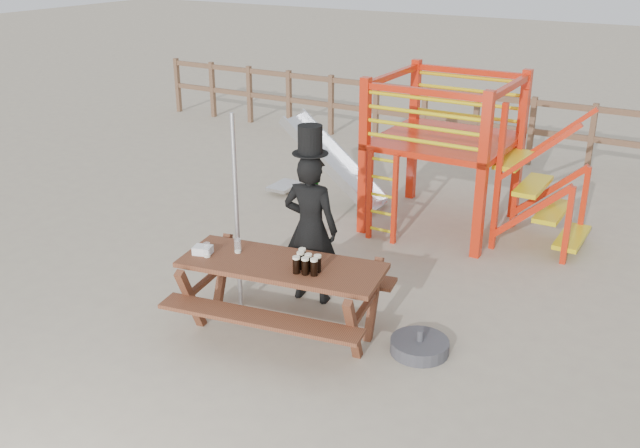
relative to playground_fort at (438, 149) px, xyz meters
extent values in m
plane|color=tan|center=(-0.12, -3.58, -1.07)|extent=(60.00, 60.00, 0.00)
cube|color=brown|center=(-0.12, 3.42, 0.03)|extent=(15.00, 0.06, 0.10)
cube|color=brown|center=(-0.12, 3.42, -0.47)|extent=(15.00, 0.06, 0.10)
cube|color=brown|center=(-7.62, 3.42, -0.47)|extent=(0.09, 0.09, 1.20)
cube|color=brown|center=(-6.62, 3.42, -0.47)|extent=(0.09, 0.09, 1.20)
cube|color=brown|center=(-5.62, 3.42, -0.47)|extent=(0.09, 0.09, 1.20)
cube|color=brown|center=(-4.62, 3.42, -0.47)|extent=(0.09, 0.09, 1.20)
cube|color=brown|center=(-3.62, 3.42, -0.47)|extent=(0.09, 0.09, 1.20)
cube|color=brown|center=(-2.62, 3.42, -0.47)|extent=(0.09, 0.09, 1.20)
cube|color=brown|center=(-1.62, 3.42, -0.47)|extent=(0.09, 0.09, 1.20)
cube|color=brown|center=(-0.62, 3.42, -0.47)|extent=(0.09, 0.09, 1.20)
cube|color=brown|center=(0.38, 3.42, -0.47)|extent=(0.09, 0.09, 1.20)
cube|color=brown|center=(1.38, 3.42, -0.47)|extent=(0.09, 0.09, 1.20)
cube|color=red|center=(-0.72, -0.78, -0.02)|extent=(0.12, 0.12, 2.10)
cube|color=red|center=(0.88, -0.78, -0.02)|extent=(0.12, 0.12, 2.10)
cube|color=red|center=(-0.72, 0.82, -0.02)|extent=(0.12, 0.12, 2.10)
cube|color=red|center=(0.88, 0.82, -0.02)|extent=(0.12, 0.12, 2.10)
cube|color=red|center=(0.08, 0.02, 0.13)|extent=(1.72, 1.72, 0.08)
cube|color=red|center=(0.08, -0.78, 0.93)|extent=(1.60, 0.08, 0.08)
cube|color=red|center=(0.08, 0.82, 0.93)|extent=(1.60, 0.08, 0.08)
cube|color=red|center=(-0.72, 0.02, 0.93)|extent=(0.08, 1.60, 0.08)
cube|color=red|center=(0.88, 0.02, 0.93)|extent=(0.08, 1.60, 0.08)
cylinder|color=yellow|center=(0.08, -0.78, 0.31)|extent=(1.50, 0.05, 0.05)
cylinder|color=yellow|center=(0.08, 0.82, 0.31)|extent=(1.50, 0.05, 0.05)
cylinder|color=yellow|center=(0.08, -0.78, 0.49)|extent=(1.50, 0.05, 0.05)
cylinder|color=yellow|center=(0.08, 0.82, 0.49)|extent=(1.50, 0.05, 0.05)
cylinder|color=yellow|center=(0.08, -0.78, 0.67)|extent=(1.50, 0.05, 0.05)
cylinder|color=yellow|center=(0.08, 0.82, 0.67)|extent=(1.50, 0.05, 0.05)
cylinder|color=yellow|center=(0.08, -0.78, 0.85)|extent=(1.50, 0.05, 0.05)
cylinder|color=yellow|center=(0.08, 0.82, 0.85)|extent=(1.50, 0.05, 0.05)
cube|color=red|center=(-0.55, -0.93, -0.47)|extent=(0.06, 0.06, 1.20)
cube|color=red|center=(-0.19, -0.93, -0.47)|extent=(0.06, 0.06, 1.20)
cylinder|color=yellow|center=(-0.37, -0.93, -0.92)|extent=(0.36, 0.04, 0.04)
cylinder|color=yellow|center=(-0.37, -0.93, -0.68)|extent=(0.36, 0.04, 0.04)
cylinder|color=yellow|center=(-0.37, -0.93, -0.44)|extent=(0.36, 0.04, 0.04)
cylinder|color=yellow|center=(-0.37, -0.93, -0.20)|extent=(0.36, 0.04, 0.04)
cylinder|color=yellow|center=(-0.37, -0.93, 0.04)|extent=(0.36, 0.04, 0.04)
cube|color=yellow|center=(1.03, 0.02, 0.01)|extent=(0.30, 0.90, 0.06)
cube|color=yellow|center=(1.31, 0.02, -0.29)|extent=(0.30, 0.90, 0.06)
cube|color=yellow|center=(1.59, 0.02, -0.59)|extent=(0.30, 0.90, 0.06)
cube|color=yellow|center=(1.87, 0.02, -0.89)|extent=(0.30, 0.90, 0.06)
cube|color=red|center=(1.43, -0.43, -0.47)|extent=(0.95, 0.08, 0.86)
cube|color=red|center=(1.43, 0.47, -0.47)|extent=(0.95, 0.08, 0.86)
cube|color=silver|center=(-1.62, 0.02, -0.45)|extent=(1.53, 0.55, 1.21)
cube|color=silver|center=(-1.62, -0.25, -0.41)|extent=(1.58, 0.04, 1.28)
cube|color=silver|center=(-1.62, 0.29, -0.41)|extent=(1.58, 0.04, 1.28)
cube|color=silver|center=(-2.52, 0.02, -0.97)|extent=(0.35, 0.55, 0.05)
cube|color=brown|center=(-0.20, -3.56, -0.32)|extent=(2.11, 1.09, 0.05)
cube|color=brown|center=(-0.10, -4.10, -0.62)|extent=(2.02, 0.62, 0.04)
cube|color=brown|center=(-0.29, -3.01, -0.62)|extent=(2.02, 0.62, 0.04)
cube|color=brown|center=(-1.04, -3.70, -0.71)|extent=(0.29, 1.20, 0.72)
cube|color=brown|center=(0.64, -3.41, -0.71)|extent=(0.29, 1.20, 0.72)
imported|color=black|center=(-0.33, -2.79, -0.24)|extent=(0.66, 0.48, 1.67)
cube|color=#0C8B18|center=(-0.35, -2.65, -0.04)|extent=(0.07, 0.03, 0.39)
cylinder|color=black|center=(-0.33, -2.79, 0.61)|extent=(0.38, 0.38, 0.01)
cylinder|color=black|center=(-0.33, -2.79, 0.76)|extent=(0.26, 0.26, 0.29)
cube|color=white|center=(-0.35, -2.66, 0.86)|extent=(0.13, 0.02, 0.03)
cylinder|color=#B2B2B7|center=(-0.89, -3.34, 0.00)|extent=(0.05, 0.05, 2.15)
cylinder|color=#3D3D43|center=(1.15, -3.20, -1.01)|extent=(0.57, 0.57, 0.13)
cylinder|color=#3D3D43|center=(1.15, -3.20, -0.89)|extent=(0.07, 0.07, 0.11)
cube|color=white|center=(-1.00, -3.78, -0.25)|extent=(0.21, 0.19, 0.08)
cylinder|color=black|center=(0.05, -3.67, -0.22)|extent=(0.07, 0.07, 0.15)
cylinder|color=#FAF0CD|center=(0.05, -3.67, -0.13)|extent=(0.07, 0.07, 0.02)
cylinder|color=black|center=(0.14, -3.65, -0.22)|extent=(0.07, 0.07, 0.15)
cylinder|color=#FAF0CD|center=(0.14, -3.65, -0.13)|extent=(0.07, 0.07, 0.02)
cylinder|color=black|center=(0.22, -3.63, -0.22)|extent=(0.07, 0.07, 0.15)
cylinder|color=#FAF0CD|center=(0.22, -3.63, -0.13)|extent=(0.07, 0.07, 0.02)
cylinder|color=black|center=(0.03, -3.56, -0.22)|extent=(0.07, 0.07, 0.15)
cylinder|color=#FAF0CD|center=(0.03, -3.56, -0.13)|extent=(0.07, 0.07, 0.02)
cylinder|color=black|center=(0.12, -3.57, -0.22)|extent=(0.07, 0.07, 0.15)
cylinder|color=#FAF0CD|center=(0.12, -3.57, -0.13)|extent=(0.07, 0.07, 0.02)
cylinder|color=black|center=(0.21, -3.54, -0.22)|extent=(0.07, 0.07, 0.15)
cylinder|color=#FAF0CD|center=(0.21, -3.54, -0.13)|extent=(0.07, 0.07, 0.02)
cylinder|color=black|center=(0.00, -3.49, -0.22)|extent=(0.07, 0.07, 0.15)
cylinder|color=#FAF0CD|center=(0.00, -3.49, -0.13)|extent=(0.07, 0.07, 0.02)
cylinder|color=silver|center=(-0.91, -3.81, -0.22)|extent=(0.07, 0.07, 0.15)
cylinder|color=#FAF0CD|center=(-0.91, -3.81, -0.28)|extent=(0.06, 0.06, 0.02)
cylinder|color=silver|center=(-0.71, -3.57, -0.22)|extent=(0.07, 0.07, 0.15)
cylinder|color=#FAF0CD|center=(-0.71, -3.57, -0.28)|extent=(0.06, 0.06, 0.02)
camera|label=1|loc=(3.34, -8.80, 2.69)|focal=40.00mm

